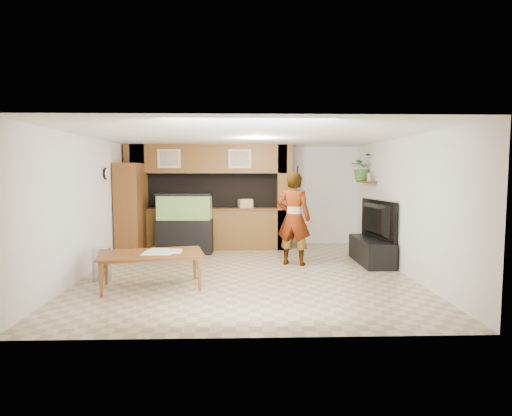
{
  "coord_description": "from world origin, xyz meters",
  "views": [
    {
      "loc": [
        -0.07,
        -8.13,
        1.96
      ],
      "look_at": [
        0.19,
        0.6,
        1.2
      ],
      "focal_mm": 30.0,
      "sensor_mm": 36.0,
      "label": 1
    }
  ],
  "objects_px": {
    "aquarium": "(185,224)",
    "person": "(294,218)",
    "dining_table": "(152,271)",
    "pantry_cabinet": "(130,209)",
    "television": "(372,220)"
  },
  "relations": [
    {
      "from": "television",
      "to": "pantry_cabinet",
      "type": "bearing_deg",
      "value": 69.03
    },
    {
      "from": "pantry_cabinet",
      "to": "aquarium",
      "type": "height_order",
      "value": "pantry_cabinet"
    },
    {
      "from": "pantry_cabinet",
      "to": "person",
      "type": "distance_m",
      "value": 3.86
    },
    {
      "from": "pantry_cabinet",
      "to": "dining_table",
      "type": "relative_size",
      "value": 1.26
    },
    {
      "from": "pantry_cabinet",
      "to": "aquarium",
      "type": "distance_m",
      "value": 1.3
    },
    {
      "from": "aquarium",
      "to": "person",
      "type": "distance_m",
      "value": 2.76
    },
    {
      "from": "aquarium",
      "to": "television",
      "type": "bearing_deg",
      "value": -13.58
    },
    {
      "from": "television",
      "to": "person",
      "type": "distance_m",
      "value": 1.68
    },
    {
      "from": "aquarium",
      "to": "person",
      "type": "height_order",
      "value": "person"
    },
    {
      "from": "pantry_cabinet",
      "to": "television",
      "type": "bearing_deg",
      "value": -11.4
    },
    {
      "from": "dining_table",
      "to": "aquarium",
      "type": "bearing_deg",
      "value": 74.88
    },
    {
      "from": "person",
      "to": "dining_table",
      "type": "height_order",
      "value": "person"
    },
    {
      "from": "pantry_cabinet",
      "to": "dining_table",
      "type": "height_order",
      "value": "pantry_cabinet"
    },
    {
      "from": "person",
      "to": "pantry_cabinet",
      "type": "bearing_deg",
      "value": 2.64
    },
    {
      "from": "television",
      "to": "aquarium",
      "type": "bearing_deg",
      "value": 64.41
    }
  ]
}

